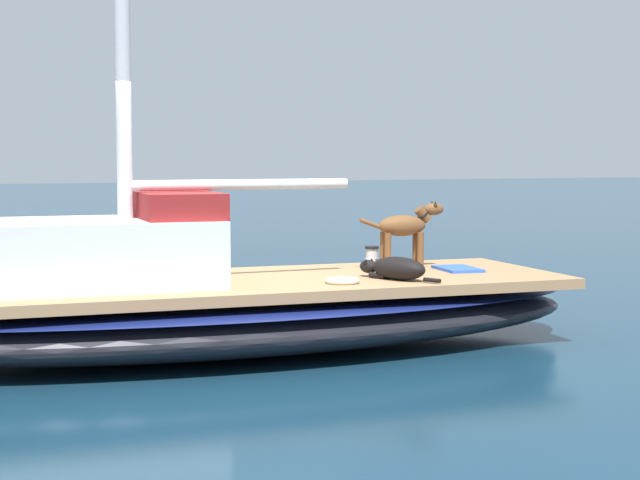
# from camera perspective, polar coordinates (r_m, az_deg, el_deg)

# --- Properties ---
(ground_plane) EXTENTS (120.00, 120.00, 0.00)m
(ground_plane) POSITION_cam_1_polar(r_m,az_deg,el_deg) (9.54, -5.56, -6.26)
(ground_plane) COLOR #143347
(sailboat_main) EXTENTS (2.96, 7.38, 0.66)m
(sailboat_main) POSITION_cam_1_polar(r_m,az_deg,el_deg) (9.48, -5.58, -4.27)
(sailboat_main) COLOR black
(sailboat_main) RESTS_ON ground
(cabin_house) EXTENTS (1.54, 2.30, 0.84)m
(cabin_house) POSITION_cam_1_polar(r_m,az_deg,el_deg) (9.20, -12.39, -0.43)
(cabin_house) COLOR silver
(cabin_house) RESTS_ON sailboat_main
(dog_black) EXTENTS (0.90, 0.49, 0.22)m
(dog_black) POSITION_cam_1_polar(r_m,az_deg,el_deg) (9.47, 4.35, -1.63)
(dog_black) COLOR black
(dog_black) RESTS_ON sailboat_main
(dog_brown) EXTENTS (0.28, 0.94, 0.70)m
(dog_brown) POSITION_cam_1_polar(r_m,az_deg,el_deg) (10.45, 4.95, 0.70)
(dog_brown) COLOR brown
(dog_brown) RESTS_ON sailboat_main
(deck_winch) EXTENTS (0.16, 0.16, 0.21)m
(deck_winch) POSITION_cam_1_polar(r_m,az_deg,el_deg) (10.67, 2.99, -0.94)
(deck_winch) COLOR #B7B7BC
(deck_winch) RESTS_ON sailboat_main
(coiled_rope) EXTENTS (0.32, 0.32, 0.04)m
(coiled_rope) POSITION_cam_1_polar(r_m,az_deg,el_deg) (9.19, 1.28, -2.35)
(coiled_rope) COLOR beige
(coiled_rope) RESTS_ON sailboat_main
(deck_towel) EXTENTS (0.60, 0.42, 0.03)m
(deck_towel) POSITION_cam_1_polar(r_m,az_deg,el_deg) (10.33, 7.89, -1.64)
(deck_towel) COLOR blue
(deck_towel) RESTS_ON sailboat_main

